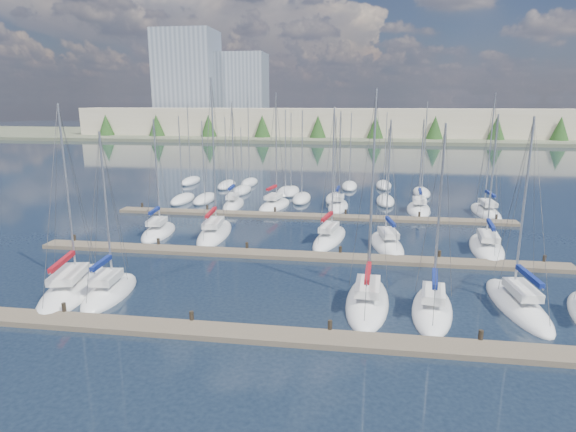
# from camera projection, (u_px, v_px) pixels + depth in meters

# --- Properties ---
(ground) EXTENTS (400.00, 400.00, 0.00)m
(ground) POSITION_uv_depth(u_px,v_px,m) (327.00, 176.00, 82.25)
(ground) COLOR #1A2535
(ground) RESTS_ON ground
(dock_near) EXTENTS (44.00, 1.93, 1.10)m
(dock_near) POSITION_uv_depth(u_px,v_px,m) (256.00, 334.00, 26.46)
(dock_near) COLOR #6B5E4C
(dock_near) RESTS_ON ground
(dock_mid) EXTENTS (44.00, 1.93, 1.10)m
(dock_mid) POSITION_uv_depth(u_px,v_px,m) (292.00, 255.00, 39.92)
(dock_mid) COLOR #6B5E4C
(dock_mid) RESTS_ON ground
(dock_far) EXTENTS (44.00, 1.93, 1.10)m
(dock_far) POSITION_uv_depth(u_px,v_px,m) (309.00, 216.00, 53.38)
(dock_far) COLOR #6B5E4C
(dock_far) RESTS_ON ground
(sailboat_d) EXTENTS (3.20, 8.84, 14.14)m
(sailboat_d) POSITION_uv_depth(u_px,v_px,m) (367.00, 301.00, 30.76)
(sailboat_d) COLOR white
(sailboat_d) RESTS_ON ground
(sailboat_h) EXTENTS (3.17, 7.00, 11.71)m
(sailboat_h) POSITION_uv_depth(u_px,v_px,m) (159.00, 232.00, 46.81)
(sailboat_h) COLOR white
(sailboat_h) RESTS_ON ground
(sailboat_i) EXTENTS (3.51, 9.81, 15.48)m
(sailboat_i) POSITION_uv_depth(u_px,v_px,m) (215.00, 233.00, 46.48)
(sailboat_i) COLOR white
(sailboat_i) RESTS_ON ground
(sailboat_k) EXTENTS (3.85, 8.70, 12.87)m
(sailboat_k) POSITION_uv_depth(u_px,v_px,m) (330.00, 238.00, 44.70)
(sailboat_k) COLOR white
(sailboat_k) RESTS_ON ground
(sailboat_f) EXTENTS (3.25, 8.93, 12.53)m
(sailboat_f) POSITION_uv_depth(u_px,v_px,m) (517.00, 305.00, 30.23)
(sailboat_f) COLOR white
(sailboat_f) RESTS_ON ground
(sailboat_c) EXTENTS (3.02, 6.90, 11.54)m
(sailboat_c) POSITION_uv_depth(u_px,v_px,m) (110.00, 292.00, 32.22)
(sailboat_c) COLOR white
(sailboat_c) RESTS_ON ground
(sailboat_b) EXTENTS (4.97, 10.18, 13.27)m
(sailboat_b) POSITION_uv_depth(u_px,v_px,m) (73.00, 288.00, 32.92)
(sailboat_b) COLOR white
(sailboat_b) RESTS_ON ground
(sailboat_e) EXTENTS (3.45, 7.80, 12.17)m
(sailboat_e) POSITION_uv_depth(u_px,v_px,m) (432.00, 309.00, 29.62)
(sailboat_e) COLOR white
(sailboat_e) RESTS_ON ground
(sailboat_n) EXTENTS (2.55, 7.37, 13.29)m
(sailboat_n) POSITION_uv_depth(u_px,v_px,m) (233.00, 205.00, 58.94)
(sailboat_n) COLOR white
(sailboat_n) RESTS_ON ground
(sailboat_q) EXTENTS (3.21, 7.87, 11.33)m
(sailboat_q) POSITION_uv_depth(u_px,v_px,m) (419.00, 209.00, 56.60)
(sailboat_q) COLOR white
(sailboat_q) RESTS_ON ground
(sailboat_o) EXTENTS (4.13, 8.01, 14.31)m
(sailboat_o) POSITION_uv_depth(u_px,v_px,m) (275.00, 205.00, 58.71)
(sailboat_o) COLOR white
(sailboat_o) RESTS_ON ground
(sailboat_m) EXTENTS (3.68, 9.11, 12.34)m
(sailboat_m) POSITION_uv_depth(u_px,v_px,m) (486.00, 248.00, 41.95)
(sailboat_m) COLOR white
(sailboat_m) RESTS_ON ground
(sailboat_r) EXTENTS (2.85, 8.84, 14.26)m
(sailboat_r) POSITION_uv_depth(u_px,v_px,m) (486.00, 212.00, 55.21)
(sailboat_r) COLOR white
(sailboat_r) RESTS_ON ground
(sailboat_p) EXTENTS (2.63, 7.11, 12.15)m
(sailboat_p) POSITION_uv_depth(u_px,v_px,m) (338.00, 206.00, 58.14)
(sailboat_p) COLOR white
(sailboat_p) RESTS_ON ground
(sailboat_l) EXTENTS (3.76, 8.00, 11.82)m
(sailboat_l) POSITION_uv_depth(u_px,v_px,m) (387.00, 244.00, 42.88)
(sailboat_l) COLOR white
(sailboat_l) RESTS_ON ground
(distant_boats) EXTENTS (36.93, 20.75, 13.30)m
(distant_boats) POSITION_uv_depth(u_px,v_px,m) (288.00, 191.00, 67.19)
(distant_boats) COLOR #9EA0A5
(distant_boats) RESTS_ON ground
(shoreline) EXTENTS (400.00, 60.00, 38.00)m
(shoreline) POSITION_uv_depth(u_px,v_px,m) (307.00, 115.00, 168.70)
(shoreline) COLOR #666B51
(shoreline) RESTS_ON ground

